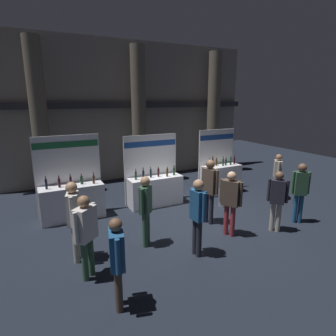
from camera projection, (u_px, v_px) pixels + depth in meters
ground_plane at (197, 219)px, 8.19m from camera, size 24.00×24.00×0.00m
hall_colonnade at (133, 112)px, 11.89m from camera, size 11.01×1.27×5.73m
exhibitor_booth_0 at (72, 198)px, 8.11m from camera, size 1.84×0.72×2.40m
exhibitor_booth_1 at (155, 188)px, 9.19m from camera, size 1.84×0.66×2.28m
exhibitor_booth_2 at (220, 176)px, 10.40m from camera, size 1.53×0.66×2.32m
trash_bin at (224, 197)px, 9.12m from camera, size 0.33×0.33×0.64m
visitor_0 at (198, 212)px, 6.07m from camera, size 0.24×0.50×1.76m
visitor_1 at (231, 198)px, 6.99m from camera, size 0.39×0.55×1.68m
visitor_2 at (277, 196)px, 7.23m from camera, size 0.43×0.43×1.63m
visitor_3 at (74, 215)px, 5.85m from camera, size 0.32×0.53×1.77m
visitor_4 at (300, 188)px, 7.73m from camera, size 0.44×0.36×1.71m
visitor_5 at (277, 173)px, 9.63m from camera, size 0.43×0.44×1.59m
visitor_6 at (117, 256)px, 4.50m from camera, size 0.32×0.59×1.61m
visitor_7 at (210, 186)px, 7.69m from camera, size 0.31×0.56×1.82m
visitor_8 at (146, 206)px, 6.50m from camera, size 0.36×0.36×1.70m
visitor_9 at (86, 229)px, 5.28m from camera, size 0.49×0.47×1.69m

